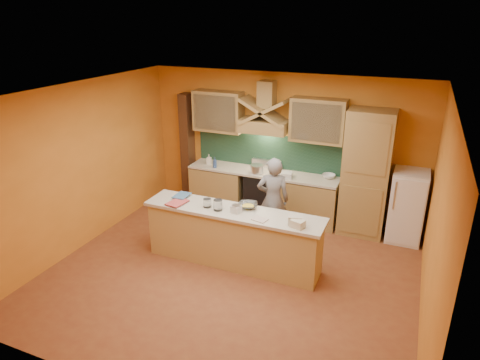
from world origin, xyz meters
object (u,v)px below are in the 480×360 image
at_px(stove, 262,193).
at_px(kitchen_scale, 236,209).
at_px(fridge, 407,206).
at_px(person, 273,200).
at_px(mixing_bowl, 248,206).

bearing_deg(stove, kitchen_scale, -81.83).
distance_m(fridge, person, 2.36).
bearing_deg(mixing_bowl, stove, 102.51).
bearing_deg(mixing_bowl, person, 79.85).
bearing_deg(fridge, kitchen_scale, -141.09).
bearing_deg(person, fridge, -174.56).
height_order(fridge, mixing_bowl, fridge).
bearing_deg(kitchen_scale, mixing_bowl, 82.15).
height_order(stove, person, person).
height_order(kitchen_scale, mixing_bowl, kitchen_scale).
height_order(fridge, kitchen_scale, fridge).
relative_size(stove, person, 0.58).
xyz_separation_m(kitchen_scale, mixing_bowl, (0.10, 0.23, -0.02)).
distance_m(person, mixing_bowl, 0.85).
xyz_separation_m(fridge, person, (-2.17, -0.91, 0.12)).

